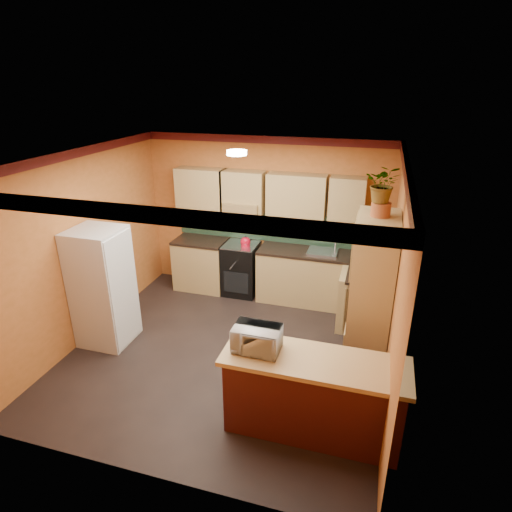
% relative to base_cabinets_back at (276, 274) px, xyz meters
% --- Properties ---
extents(room_shell, '(4.24, 4.24, 2.72)m').
position_rel_base_cabinets_back_xyz_m(room_shell, '(-0.24, -1.52, 1.65)').
color(room_shell, black).
rests_on(room_shell, ground).
extents(base_cabinets_back, '(3.65, 0.60, 0.88)m').
position_rel_base_cabinets_back_xyz_m(base_cabinets_back, '(0.00, 0.00, 0.00)').
color(base_cabinets_back, tan).
rests_on(base_cabinets_back, ground).
extents(countertop_back, '(3.65, 0.62, 0.04)m').
position_rel_base_cabinets_back_xyz_m(countertop_back, '(0.00, -0.00, 0.46)').
color(countertop_back, black).
rests_on(countertop_back, base_cabinets_back).
extents(stove, '(0.58, 0.58, 0.91)m').
position_rel_base_cabinets_back_xyz_m(stove, '(-0.62, -0.00, 0.02)').
color(stove, black).
rests_on(stove, ground).
extents(kettle, '(0.21, 0.21, 0.18)m').
position_rel_base_cabinets_back_xyz_m(kettle, '(-0.53, -0.05, 0.56)').
color(kettle, '#B90C23').
rests_on(kettle, stove).
extents(sink, '(0.48, 0.40, 0.03)m').
position_rel_base_cabinets_back_xyz_m(sink, '(0.78, 0.00, 0.50)').
color(sink, silver).
rests_on(sink, countertop_back).
extents(base_cabinets_right, '(0.60, 0.80, 0.88)m').
position_rel_base_cabinets_back_xyz_m(base_cabinets_right, '(1.54, -0.61, 0.00)').
color(base_cabinets_right, tan).
rests_on(base_cabinets_right, ground).
extents(countertop_right, '(0.62, 0.80, 0.04)m').
position_rel_base_cabinets_back_xyz_m(countertop_right, '(1.54, -0.61, 0.46)').
color(countertop_right, black).
rests_on(countertop_right, base_cabinets_right).
extents(fridge, '(0.68, 0.66, 1.70)m').
position_rel_base_cabinets_back_xyz_m(fridge, '(-2.01, -1.97, 0.41)').
color(fridge, silver).
rests_on(fridge, ground).
extents(pantry, '(0.48, 0.90, 2.10)m').
position_rel_base_cabinets_back_xyz_m(pantry, '(1.59, -1.68, 0.61)').
color(pantry, tan).
rests_on(pantry, ground).
extents(fern_pot, '(0.22, 0.22, 0.16)m').
position_rel_base_cabinets_back_xyz_m(fern_pot, '(1.59, -1.63, 1.74)').
color(fern_pot, brown).
rests_on(fern_pot, pantry).
extents(fern, '(0.41, 0.36, 0.42)m').
position_rel_base_cabinets_back_xyz_m(fern, '(1.59, -1.63, 2.03)').
color(fern, tan).
rests_on(fern, fern_pot).
extents(breakfast_bar, '(1.80, 0.55, 0.88)m').
position_rel_base_cabinets_back_xyz_m(breakfast_bar, '(1.11, -2.89, 0.00)').
color(breakfast_bar, '#481010').
rests_on(breakfast_bar, ground).
extents(bar_top, '(1.90, 0.65, 0.05)m').
position_rel_base_cabinets_back_xyz_m(bar_top, '(1.11, -2.89, 0.47)').
color(bar_top, tan).
rests_on(bar_top, breakfast_bar).
extents(microwave, '(0.49, 0.33, 0.27)m').
position_rel_base_cabinets_back_xyz_m(microwave, '(0.50, -2.89, 0.62)').
color(microwave, silver).
rests_on(microwave, bar_top).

